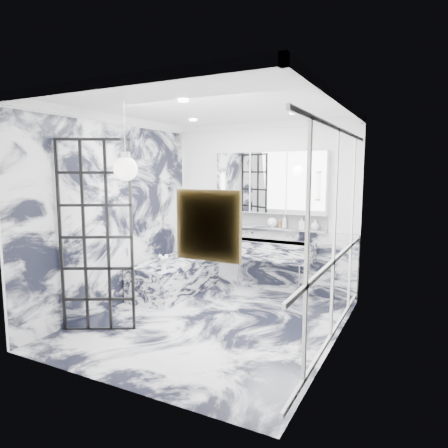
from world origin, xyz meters
The scene contains 25 objects.
floor centered at (0.00, 0.00, 0.00)m, with size 3.60×3.60×0.00m, color silver.
ceiling centered at (0.00, 0.00, 2.80)m, with size 3.60×3.60×0.00m, color white.
wall_back centered at (0.00, 1.80, 1.40)m, with size 3.60×3.60×0.00m, color white.
wall_front centered at (0.00, -1.80, 1.40)m, with size 3.60×3.60×0.00m, color white.
wall_left centered at (-1.60, 0.00, 1.40)m, with size 3.60×3.60×0.00m, color white.
wall_right centered at (1.60, 0.00, 1.40)m, with size 3.60×3.60×0.00m, color white.
marble_clad_back centered at (0.00, 1.78, 0.53)m, with size 3.18×0.05×1.05m, color silver.
marble_clad_left centered at (-1.59, 0.00, 1.34)m, with size 0.02×3.56×2.68m, color silver.
panel_molding centered at (1.58, 0.00, 1.30)m, with size 0.03×3.40×2.30m, color white.
soap_bottle_a centered at (0.42, 1.71, 1.19)m, with size 0.08×0.08×0.21m, color #8C5919.
soap_bottle_b centered at (0.71, 1.71, 1.19)m, with size 0.09×0.09×0.19m, color #4C4C51.
soap_bottle_c centered at (0.93, 1.71, 1.17)m, with size 0.13×0.13×0.16m, color silver.
face_pot centered at (0.21, 1.71, 1.17)m, with size 0.17×0.17×0.17m, color white.
amber_bottle centered at (0.35, 1.71, 1.14)m, with size 0.04×0.04×0.10m, color #8C5919.
flower_vase centered at (-0.92, 0.24, 0.61)m, with size 0.08×0.08×0.12m, color silver.
crittall_door centered at (-1.15, -0.84, 1.19)m, with size 0.88×0.04×2.38m, color black, non-canonical shape.
artwork centered at (0.97, -1.76, 1.58)m, with size 0.46×0.04×0.46m, color #BF8913.
pendant_light centered at (-0.26, -1.29, 2.03)m, with size 0.24×0.24×0.24m, color white.
trough_sink centered at (0.15, 1.55, 0.73)m, with size 1.60×0.45×0.30m, color silver.
ledge centered at (0.15, 1.72, 1.07)m, with size 1.90×0.14×0.04m, color silver.
subway_tile centered at (0.15, 1.78, 1.21)m, with size 1.90×0.03×0.23m, color white.
mirror_cabinet centered at (0.15, 1.73, 1.82)m, with size 1.90×0.16×1.00m, color white.
sconce_left centered at (-0.67, 1.63, 1.78)m, with size 0.07×0.07×0.40m, color white.
sconce_right centered at (0.97, 1.63, 1.78)m, with size 0.07×0.07×0.40m, color white.
bathtub centered at (-1.18, 0.90, 0.28)m, with size 0.75×1.65×0.55m, color silver.
Camera 1 is at (2.50, -4.45, 2.00)m, focal length 32.00 mm.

